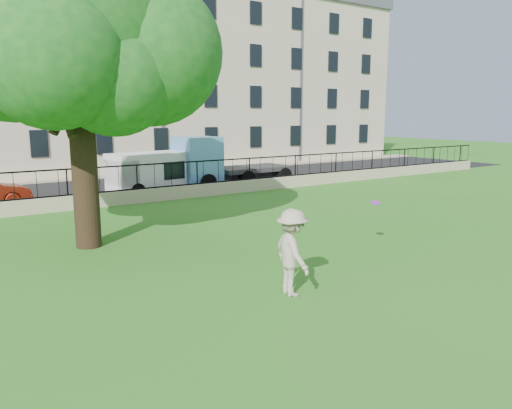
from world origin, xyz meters
TOP-DOWN VIEW (x-y plane):
  - ground at (0.00, 0.00)m, footprint 120.00×120.00m
  - retaining_wall at (0.00, 12.00)m, footprint 50.00×0.40m
  - iron_railing at (0.00, 12.00)m, footprint 50.00×0.05m
  - street at (0.00, 16.70)m, footprint 60.00×9.00m
  - sidewalk at (0.00, 21.90)m, footprint 60.00×1.40m
  - building_row at (0.00, 27.57)m, footprint 56.40×10.40m
  - tree at (-4.11, 5.74)m, footprint 7.82×6.02m
  - man at (-1.46, -0.94)m, footprint 0.94×1.36m
  - frisbee at (2.74, 0.53)m, footprint 0.36×0.35m
  - white_van at (2.00, 14.40)m, footprint 5.05×2.53m
  - blue_truck at (6.50, 14.40)m, footprint 6.62×2.52m

SIDE VIEW (x-z plane):
  - ground at x=0.00m, z-range 0.00..0.00m
  - street at x=0.00m, z-range 0.00..0.01m
  - sidewalk at x=0.00m, z-range 0.00..0.12m
  - retaining_wall at x=0.00m, z-range 0.00..0.60m
  - man at x=-1.46m, z-range 0.00..1.92m
  - white_van at x=2.00m, z-range 0.00..2.03m
  - iron_railing at x=0.00m, z-range 0.59..1.72m
  - blue_truck at x=6.50m, z-range 0.00..2.75m
  - frisbee at x=2.74m, z-range 1.36..1.49m
  - tree at x=-4.11m, z-range 1.51..11.04m
  - building_row at x=0.00m, z-range 0.02..13.82m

